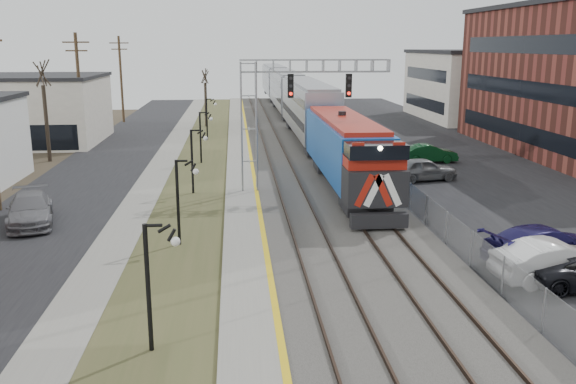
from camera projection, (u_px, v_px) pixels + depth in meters
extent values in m
cube|color=black|center=(94.00, 173.00, 43.78)|extent=(7.00, 120.00, 0.04)
cube|color=gray|center=(158.00, 171.00, 44.17)|extent=(2.00, 120.00, 0.08)
cube|color=#434826|center=(199.00, 171.00, 44.43)|extent=(4.00, 120.00, 0.06)
cube|color=gray|center=(240.00, 169.00, 44.66)|extent=(2.00, 120.00, 0.24)
cube|color=#595651|center=(308.00, 168.00, 45.10)|extent=(8.00, 120.00, 0.20)
cube|color=black|center=(465.00, 166.00, 46.14)|extent=(16.00, 120.00, 0.04)
cube|color=gold|center=(252.00, 167.00, 44.71)|extent=(0.24, 120.00, 0.01)
cube|color=#2D2119|center=(271.00, 166.00, 44.82)|extent=(0.08, 120.00, 0.15)
cube|color=#2D2119|center=(291.00, 166.00, 44.95)|extent=(0.08, 120.00, 0.15)
cube|color=#2D2119|center=(318.00, 166.00, 45.12)|extent=(0.08, 120.00, 0.15)
cube|color=#2D2119|center=(338.00, 165.00, 45.25)|extent=(0.08, 120.00, 0.15)
cube|color=#144CA3|center=(347.00, 153.00, 37.47)|extent=(3.00, 17.00, 4.25)
cube|color=black|center=(379.00, 220.00, 29.46)|extent=(2.80, 0.50, 0.70)
cube|color=#94969E|center=(308.00, 110.00, 57.00)|extent=(3.00, 22.00, 5.33)
cube|color=#94969E|center=(287.00, 92.00, 79.07)|extent=(3.00, 22.00, 5.33)
cube|color=#94969E|center=(275.00, 82.00, 101.15)|extent=(3.00, 22.00, 5.33)
cube|color=gray|center=(249.00, 129.00, 37.02)|extent=(1.00, 1.00, 8.00)
cube|color=gray|center=(315.00, 66.00, 36.48)|extent=(9.00, 0.80, 0.80)
cube|color=black|center=(291.00, 86.00, 36.18)|extent=(0.35, 0.25, 1.40)
cube|color=black|center=(349.00, 86.00, 36.48)|extent=(0.35, 0.25, 1.40)
cylinder|color=black|center=(148.00, 289.00, 17.82)|extent=(0.14, 0.14, 4.00)
cylinder|color=black|center=(178.00, 203.00, 27.50)|extent=(0.14, 0.14, 4.00)
cylinder|color=black|center=(192.00, 162.00, 37.19)|extent=(0.14, 0.14, 4.00)
cylinder|color=black|center=(201.00, 138.00, 46.87)|extent=(0.14, 0.14, 4.00)
cylinder|color=black|center=(207.00, 120.00, 58.49)|extent=(0.14, 0.14, 4.00)
cylinder|color=#4C3823|center=(80.00, 93.00, 52.04)|extent=(0.28, 0.28, 10.00)
cylinder|color=#4C3823|center=(121.00, 80.00, 71.40)|extent=(0.28, 0.28, 10.00)
cube|color=gray|center=(364.00, 158.00, 45.29)|extent=(0.04, 120.00, 1.60)
cube|color=beige|center=(23.00, 111.00, 56.79)|extent=(14.00, 12.00, 6.00)
cube|color=beige|center=(487.00, 86.00, 75.46)|extent=(16.00, 18.00, 8.00)
cylinder|color=#382D23|center=(47.00, 124.00, 47.55)|extent=(0.30, 0.30, 5.95)
cylinder|color=#382D23|center=(206.00, 105.00, 68.02)|extent=(0.30, 0.30, 4.90)
imported|color=white|center=(556.00, 262.00, 23.47)|extent=(5.03, 2.15, 1.61)
imported|color=#1A154C|center=(544.00, 245.00, 25.51)|extent=(5.85, 3.61, 1.58)
imported|color=slate|center=(423.00, 170.00, 41.09)|extent=(4.88, 2.69, 1.57)
imported|color=#0B3818|center=(429.00, 154.00, 47.43)|extent=(4.33, 1.58, 1.42)
imported|color=slate|center=(30.00, 210.00, 31.09)|extent=(3.47, 5.66, 1.53)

